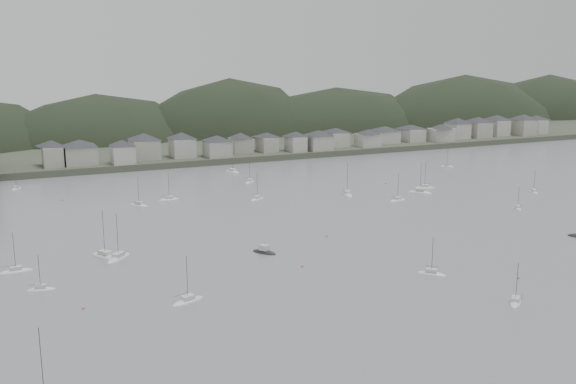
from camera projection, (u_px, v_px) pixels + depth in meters
name	position (u px, v px, depth m)	size (l,w,h in m)	color
ground	(425.00, 279.00, 144.97)	(900.00, 900.00, 0.00)	slate
far_shore_land	(145.00, 135.00, 406.41)	(900.00, 250.00, 3.00)	#383D2D
forested_ridge	(162.00, 160.00, 388.33)	(851.55, 103.94, 102.57)	black
waterfront_town	(288.00, 139.00, 326.70)	(451.48, 28.46, 12.92)	#9C9B8E
moored_fleet	(287.00, 218.00, 199.65)	(241.78, 178.87, 13.24)	silver
motor_launch_far	(264.00, 252.00, 164.17)	(6.03, 7.25, 3.70)	black
mooring_buoys	(279.00, 234.00, 180.91)	(129.22, 131.09, 0.70)	#C87542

